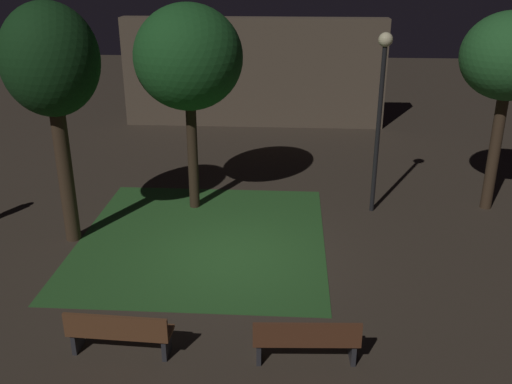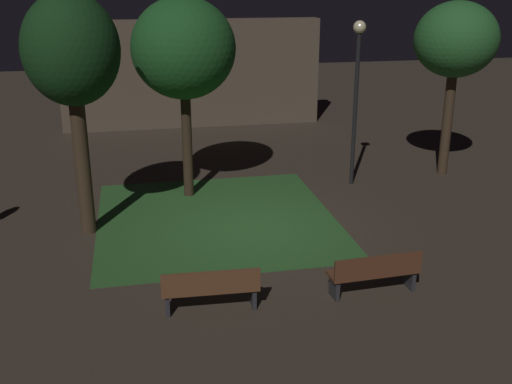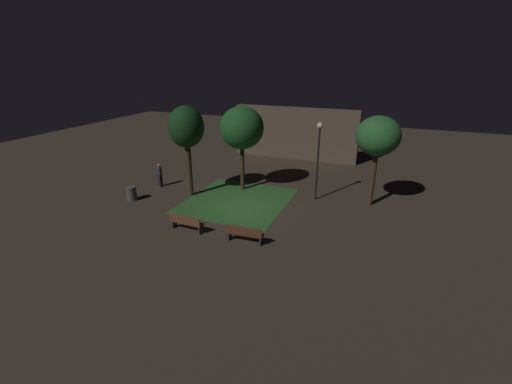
# 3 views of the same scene
# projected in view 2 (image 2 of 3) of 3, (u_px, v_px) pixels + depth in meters

# --- Properties ---
(ground_plane) EXTENTS (60.00, 60.00, 0.00)m
(ground_plane) POSITION_uv_depth(u_px,v_px,m) (257.00, 230.00, 14.91)
(ground_plane) COLOR #3D3328
(grass_lawn) EXTENTS (6.00, 6.47, 0.01)m
(grass_lawn) POSITION_uv_depth(u_px,v_px,m) (216.00, 218.00, 15.62)
(grass_lawn) COLOR #2D6028
(grass_lawn) RESTS_ON ground
(bench_near_trees) EXTENTS (1.82, 0.56, 0.88)m
(bench_near_trees) POSITION_uv_depth(u_px,v_px,m) (211.00, 288.00, 11.11)
(bench_near_trees) COLOR brown
(bench_near_trees) RESTS_ON ground
(bench_front_left) EXTENTS (1.82, 0.58, 0.88)m
(bench_front_left) POSITION_uv_depth(u_px,v_px,m) (375.00, 272.00, 11.72)
(bench_front_left) COLOR brown
(bench_front_left) RESTS_ON ground
(tree_tall_center) EXTENTS (2.16, 2.16, 5.62)m
(tree_tall_center) POSITION_uv_depth(u_px,v_px,m) (72.00, 54.00, 13.40)
(tree_tall_center) COLOR #423021
(tree_tall_center) RESTS_ON ground
(tree_right_canopy) EXTENTS (2.46, 2.46, 5.27)m
(tree_right_canopy) POSITION_uv_depth(u_px,v_px,m) (456.00, 41.00, 17.91)
(tree_right_canopy) COLOR #423021
(tree_right_canopy) RESTS_ON ground
(tree_back_left) EXTENTS (2.77, 2.77, 5.45)m
(tree_back_left) POSITION_uv_depth(u_px,v_px,m) (184.00, 50.00, 15.97)
(tree_back_left) COLOR #38281C
(tree_back_left) RESTS_ON ground
(lamp_post_plaza_west) EXTENTS (0.36, 0.36, 4.76)m
(lamp_post_plaza_west) POSITION_uv_depth(u_px,v_px,m) (357.00, 77.00, 17.22)
(lamp_post_plaza_west) COLOR black
(lamp_post_plaza_west) RESTS_ON ground
(building_wall_backdrop) EXTENTS (10.58, 0.80, 4.33)m
(building_wall_backdrop) POSITION_uv_depth(u_px,v_px,m) (192.00, 74.00, 24.87)
(building_wall_backdrop) COLOR brown
(building_wall_backdrop) RESTS_ON ground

